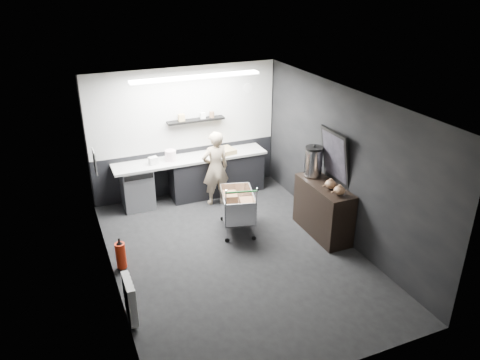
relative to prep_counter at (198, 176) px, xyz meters
name	(u,v)px	position (x,y,z in m)	size (l,w,h in m)	color
floor	(236,255)	(-0.14, -2.42, -0.46)	(5.50, 5.50, 0.00)	black
ceiling	(235,100)	(-0.14, -2.42, 2.24)	(5.50, 5.50, 0.00)	silver
wall_back	(185,132)	(-0.14, 0.33, 0.89)	(5.50, 5.50, 0.00)	black
wall_front	(331,282)	(-0.14, -5.17, 0.89)	(5.50, 5.50, 0.00)	black
wall_left	(107,206)	(-2.14, -2.42, 0.89)	(5.50, 5.50, 0.00)	black
wall_right	(342,165)	(1.86, -2.42, 0.89)	(5.50, 5.50, 0.00)	black
kitchen_wall_panel	(184,109)	(-0.14, 0.31, 1.39)	(3.95, 0.02, 1.70)	beige
dado_panel	(187,170)	(-0.14, 0.31, 0.04)	(3.95, 0.02, 1.00)	black
floating_shelf	(196,120)	(0.06, 0.20, 1.16)	(1.20, 0.22, 0.04)	black
wall_clock	(248,88)	(1.26, 0.30, 1.69)	(0.20, 0.20, 0.03)	silver
poster	(95,162)	(-2.12, -1.12, 1.09)	(0.02, 0.30, 0.40)	white
poster_red_band	(94,158)	(-2.11, -1.12, 1.16)	(0.01, 0.22, 0.10)	red
radiator	(130,299)	(-2.08, -3.32, -0.11)	(0.10, 0.50, 0.60)	silver
ceiling_strip	(196,77)	(-0.14, -0.57, 2.21)	(2.40, 0.20, 0.04)	white
prep_counter	(198,176)	(0.00, 0.00, 0.00)	(3.20, 0.61, 0.90)	black
person	(215,168)	(0.23, -0.45, 0.32)	(0.57, 0.37, 1.56)	beige
shopping_cart	(237,206)	(0.21, -1.65, 0.04)	(0.78, 1.08, 1.04)	silver
sideboard	(323,202)	(1.61, -2.31, 0.16)	(0.56, 1.30, 1.95)	black
fire_extinguisher	(121,255)	(-1.99, -2.05, -0.19)	(0.16, 0.16, 0.54)	red
cardboard_box	(222,152)	(0.54, -0.05, 0.49)	(0.50, 0.38, 0.10)	tan
pink_tub	(171,156)	(-0.56, 0.00, 0.55)	(0.22, 0.22, 0.22)	#F6D5DA
white_container	(153,161)	(-0.93, -0.05, 0.52)	(0.17, 0.13, 0.15)	silver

